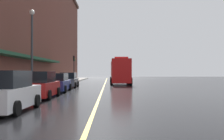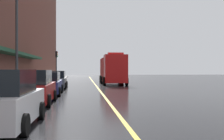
% 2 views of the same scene
% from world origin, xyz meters
% --- Properties ---
extents(ground_plane, '(112.00, 112.00, 0.00)m').
position_xyz_m(ground_plane, '(0.00, 25.00, 0.00)').
color(ground_plane, black).
extents(sidewalk_left, '(2.40, 70.00, 0.15)m').
position_xyz_m(sidewalk_left, '(-6.20, 25.00, 0.07)').
color(sidewalk_left, '#ADA8A0').
rests_on(sidewalk_left, ground).
extents(lane_center_stripe, '(0.16, 70.00, 0.01)m').
position_xyz_m(lane_center_stripe, '(0.00, 25.00, 0.00)').
color(lane_center_stripe, gold).
rests_on(lane_center_stripe, ground).
extents(brick_building_left, '(9.37, 64.00, 18.12)m').
position_xyz_m(brick_building_left, '(-11.50, 23.99, 9.07)').
color(brick_building_left, brown).
rests_on(brick_building_left, ground).
extents(parked_car_0, '(2.08, 4.33, 1.84)m').
position_xyz_m(parked_car_0, '(-3.89, 3.10, 0.85)').
color(parked_car_0, silver).
rests_on(parked_car_0, ground).
extents(parked_car_1, '(2.03, 4.51, 1.80)m').
position_xyz_m(parked_car_1, '(-4.00, 8.98, 0.84)').
color(parked_car_1, maroon).
rests_on(parked_car_1, ground).
extents(parked_car_2, '(2.14, 4.92, 1.64)m').
position_xyz_m(parked_car_2, '(-4.01, 14.58, 0.77)').
color(parked_car_2, navy).
rests_on(parked_car_2, ground).
extents(parked_car_3, '(2.04, 4.18, 1.68)m').
position_xyz_m(parked_car_3, '(-3.96, 20.77, 0.79)').
color(parked_car_3, '#595B60').
rests_on(parked_car_3, ground).
extents(fire_truck, '(2.91, 7.89, 3.70)m').
position_xyz_m(fire_truck, '(2.19, 27.71, 1.76)').
color(fire_truck, red).
rests_on(fire_truck, ground).
extents(parking_meter_0, '(0.14, 0.18, 1.33)m').
position_xyz_m(parking_meter_0, '(-5.35, 10.82, 1.06)').
color(parking_meter_0, '#4C4C51').
rests_on(parking_meter_0, sidewalk_left).
extents(parking_meter_1, '(0.14, 0.18, 1.33)m').
position_xyz_m(parking_meter_1, '(-5.35, 22.06, 1.06)').
color(parking_meter_1, '#4C4C51').
rests_on(parking_meter_1, sidewalk_left).
extents(parking_meter_2, '(0.14, 0.18, 1.33)m').
position_xyz_m(parking_meter_2, '(-5.35, 15.18, 1.06)').
color(parking_meter_2, '#4C4C51').
rests_on(parking_meter_2, sidewalk_left).
extents(street_lamp_left, '(0.44, 0.44, 6.94)m').
position_xyz_m(street_lamp_left, '(-5.95, 13.54, 4.40)').
color(street_lamp_left, '#33383D').
rests_on(street_lamp_left, sidewalk_left).
extents(traffic_light_near, '(0.38, 0.36, 4.30)m').
position_xyz_m(traffic_light_near, '(-5.29, 34.67, 3.16)').
color(traffic_light_near, '#232326').
rests_on(traffic_light_near, sidewalk_left).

